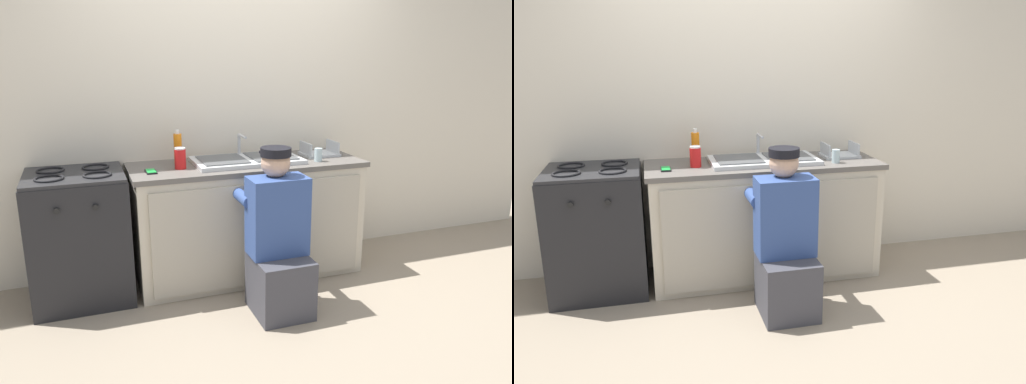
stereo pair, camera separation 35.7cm
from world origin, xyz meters
The scene contains 13 objects.
ground_plane centered at (0.00, 0.00, 0.00)m, with size 12.00×12.00×0.00m, color gray.
back_wall centered at (0.00, 0.65, 1.25)m, with size 6.00×0.10×2.50m, color beige.
counter_cabinet centered at (0.00, 0.29, 0.43)m, with size 1.70×0.62×0.85m.
countertop centered at (0.00, 0.30, 0.87)m, with size 1.74×0.62×0.04m, color #5B5651.
sink_double_basin centered at (0.00, 0.30, 0.91)m, with size 0.80×0.44×0.19m.
stove_range centered at (-1.22, 0.30, 0.46)m, with size 0.65×0.62×0.92m.
plumber_person centered at (0.00, -0.33, 0.46)m, with size 0.42×0.61×1.10m.
soda_cup_red centered at (-0.51, 0.26, 0.97)m, with size 0.08×0.08×0.15m.
spice_bottle_pepper centered at (-0.50, 0.35, 0.94)m, with size 0.04×0.04×0.10m.
water_glass centered at (0.52, 0.15, 0.94)m, with size 0.06×0.06×0.10m.
dish_rack_tray centered at (0.62, 0.35, 0.92)m, with size 0.28×0.22×0.11m.
cell_phone centered at (-0.72, 0.22, 0.90)m, with size 0.07×0.14×0.01m.
soap_bottle_orange centered at (-0.49, 0.43, 1.00)m, with size 0.06×0.06×0.25m.
Camera 1 is at (-1.17, -3.15, 1.70)m, focal length 35.00 mm.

